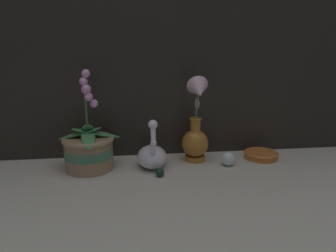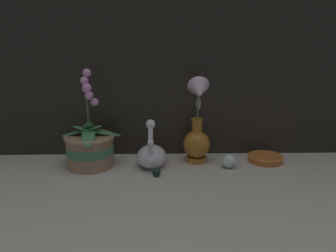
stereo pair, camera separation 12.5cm
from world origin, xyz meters
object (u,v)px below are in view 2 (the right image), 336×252
(blue_vase, at_px, (197,132))
(glass_sphere, at_px, (229,161))
(orchid_potted_plant, at_px, (90,146))
(amber_dish, at_px, (265,158))
(swan_figurine, at_px, (152,154))

(blue_vase, height_order, glass_sphere, blue_vase)
(blue_vase, bearing_deg, glass_sphere, -27.95)
(blue_vase, distance_m, glass_sphere, 0.17)
(orchid_potted_plant, height_order, glass_sphere, orchid_potted_plant)
(amber_dish, bearing_deg, orchid_potted_plant, -177.39)
(swan_figurine, relative_size, blue_vase, 0.59)
(orchid_potted_plant, xyz_separation_m, swan_figurine, (0.24, -0.01, -0.03))
(blue_vase, bearing_deg, swan_figurine, -166.90)
(swan_figurine, relative_size, amber_dish, 1.44)
(orchid_potted_plant, relative_size, swan_figurine, 1.85)
(swan_figurine, relative_size, glass_sphere, 3.75)
(glass_sphere, bearing_deg, blue_vase, 152.05)
(swan_figurine, bearing_deg, amber_dish, 5.24)
(swan_figurine, xyz_separation_m, glass_sphere, (0.30, -0.02, -0.02))
(glass_sphere, bearing_deg, swan_figurine, 176.01)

